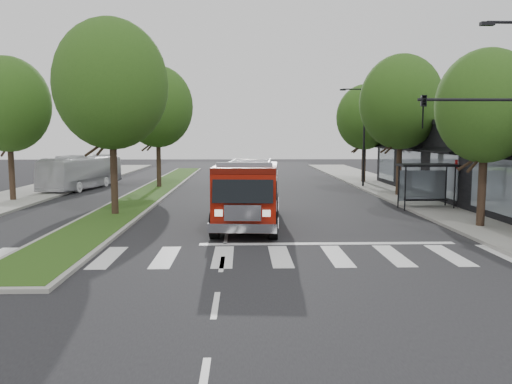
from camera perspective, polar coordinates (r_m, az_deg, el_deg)
ground at (r=20.52m, az=-3.46°, el=-5.40°), size 140.00×140.00×0.00m
sidewalk_right at (r=32.58m, az=19.70°, el=-1.23°), size 5.00×80.00×0.15m
median at (r=38.88m, az=-11.47°, el=0.21°), size 3.00×50.00×0.15m
storefront_row at (r=34.26m, az=26.90°, el=2.89°), size 8.00×30.00×5.00m
bus_shelter at (r=30.20m, az=18.82°, el=1.98°), size 3.20×1.60×2.61m
tree_right_near at (r=24.62m, az=24.81°, el=8.88°), size 4.40×4.40×8.05m
tree_right_mid at (r=35.83m, az=16.24°, el=9.84°), size 5.60×5.60×9.72m
tree_right_far at (r=45.41m, az=12.33°, el=8.35°), size 5.00×5.00×8.73m
tree_median_near at (r=27.04m, az=-16.23°, el=11.72°), size 5.80×5.80×10.16m
tree_median_far at (r=40.69m, az=-11.19°, el=9.53°), size 5.60×5.60×9.72m
tree_left_mid at (r=35.33m, az=-26.49°, el=8.94°), size 5.20×5.20×9.16m
streetlight_right_near at (r=18.84m, az=26.95°, el=7.14°), size 4.08×0.22×8.00m
streetlight_right_far at (r=41.23m, az=12.05°, el=6.68°), size 2.11×0.20×8.00m
fire_engine at (r=23.74m, az=-0.80°, el=-0.12°), size 3.36×9.18×3.12m
city_bus at (r=41.89m, az=-19.22°, el=2.16°), size 4.01×9.90×2.69m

